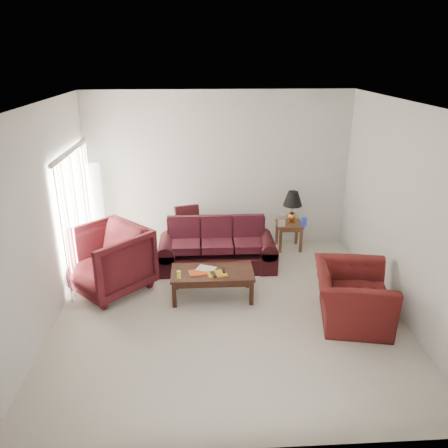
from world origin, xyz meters
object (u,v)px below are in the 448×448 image
armchair_left (107,260)px  armchair_right (352,296)px  sofa (217,245)px  floor_lamp (97,209)px  end_table (289,236)px  coffee_table (213,284)px

armchair_left → armchair_right: (3.62, -1.08, -0.14)m
sofa → floor_lamp: 2.39m
end_table → armchair_right: size_ratio=0.45×
armchair_right → end_table: bearing=20.2°
end_table → sofa: bearing=-153.0°
end_table → coffee_table: size_ratio=0.42×
floor_lamp → coffee_table: (2.10, -1.82, -0.66)m
end_table → coffee_table: 2.35m
floor_lamp → armchair_right: size_ratio=1.48×
floor_lamp → armchair_left: size_ratio=1.52×
armchair_right → armchair_left: bearing=84.5°
sofa → coffee_table: 1.06m
sofa → armchair_right: 2.56m
armchair_left → coffee_table: 1.72m
armchair_left → floor_lamp: bearing=151.5°
floor_lamp → coffee_table: size_ratio=1.38×
armchair_right → coffee_table: size_ratio=0.93×
sofa → floor_lamp: (-2.21, 0.79, 0.46)m
end_table → armchair_right: armchair_right is taller
floor_lamp → armchair_right: 4.82m
armchair_right → coffee_table: bearing=80.3°
sofa → coffee_table: sofa is taller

